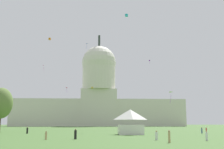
# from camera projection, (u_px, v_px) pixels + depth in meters

# --- Properties ---
(capitol_building) EXTENTS (137.12, 27.90, 75.34)m
(capitol_building) POSITION_uv_depth(u_px,v_px,m) (99.00, 96.00, 222.74)
(capitol_building) COLOR beige
(capitol_building) RESTS_ON ground_plane
(event_tent) EXTENTS (6.08, 6.24, 6.01)m
(event_tent) POSITION_uv_depth(u_px,v_px,m) (130.00, 121.00, 66.73)
(event_tent) COLOR white
(event_tent) RESTS_ON ground_plane
(tree_west_mid) EXTENTS (8.89, 9.13, 13.02)m
(tree_west_mid) POSITION_uv_depth(u_px,v_px,m) (1.00, 103.00, 80.63)
(tree_west_mid) COLOR #42301E
(tree_west_mid) RESTS_ON ground_plane
(person_black_near_tent) EXTENTS (0.61, 0.61, 1.75)m
(person_black_near_tent) POSITION_uv_depth(u_px,v_px,m) (75.00, 135.00, 47.16)
(person_black_near_tent) COLOR black
(person_black_near_tent) RESTS_ON ground_plane
(person_denim_mid_left) EXTENTS (0.45, 0.45, 1.58)m
(person_denim_mid_left) POSITION_uv_depth(u_px,v_px,m) (202.00, 131.00, 73.57)
(person_denim_mid_left) COLOR #3D5684
(person_denim_mid_left) RESTS_ON ground_plane
(person_black_lawn_far_right) EXTENTS (0.58, 0.58, 1.71)m
(person_black_lawn_far_right) POSITION_uv_depth(u_px,v_px,m) (27.00, 131.00, 71.89)
(person_black_lawn_far_right) COLOR black
(person_black_lawn_far_right) RESTS_ON ground_plane
(person_white_back_right) EXTENTS (0.63, 0.63, 1.54)m
(person_white_back_right) POSITION_uv_depth(u_px,v_px,m) (156.00, 136.00, 45.17)
(person_white_back_right) COLOR silver
(person_white_back_right) RESTS_ON ground_plane
(person_white_near_tree_west) EXTENTS (0.52, 0.52, 1.54)m
(person_white_near_tree_west) POSITION_uv_depth(u_px,v_px,m) (207.00, 136.00, 43.45)
(person_white_near_tree_west) COLOR silver
(person_white_near_tree_west) RESTS_ON ground_plane
(person_tan_back_center) EXTENTS (0.49, 0.49, 1.45)m
(person_tan_back_center) POSITION_uv_depth(u_px,v_px,m) (46.00, 136.00, 45.84)
(person_tan_back_center) COLOR tan
(person_tan_back_center) RESTS_ON ground_plane
(person_tan_near_tree_east) EXTENTS (0.41, 0.41, 1.75)m
(person_tan_near_tree_east) POSITION_uv_depth(u_px,v_px,m) (169.00, 137.00, 38.81)
(person_tan_near_tree_east) COLOR tan
(person_tan_near_tree_east) RESTS_ON ground_plane
(person_orange_edge_east) EXTENTS (0.60, 0.60, 1.74)m
(person_orange_edge_east) POSITION_uv_depth(u_px,v_px,m) (142.00, 130.00, 78.05)
(person_orange_edge_east) COLOR orange
(person_orange_edge_east) RESTS_ON ground_plane
(person_red_front_left) EXTENTS (0.44, 0.44, 1.55)m
(person_red_front_left) POSITION_uv_depth(u_px,v_px,m) (206.00, 130.00, 77.95)
(person_red_front_left) COLOR red
(person_red_front_left) RESTS_ON ground_plane
(kite_blue_high) EXTENTS (1.39, 0.95, 3.59)m
(kite_blue_high) POSITION_uv_depth(u_px,v_px,m) (87.00, 44.00, 177.32)
(kite_blue_high) COLOR blue
(kite_magenta_mid) EXTENTS (0.79, 1.13, 2.25)m
(kite_magenta_mid) POSITION_uv_depth(u_px,v_px,m) (44.00, 66.00, 123.50)
(kite_magenta_mid) COLOR #D1339E
(kite_lime_low) EXTENTS (1.34, 1.75, 4.48)m
(kite_lime_low) POSITION_uv_depth(u_px,v_px,m) (170.00, 93.00, 103.02)
(kite_lime_low) COLOR #8CD133
(kite_orange_high) EXTENTS (1.31, 1.33, 1.11)m
(kite_orange_high) POSITION_uv_depth(u_px,v_px,m) (50.00, 39.00, 153.51)
(kite_orange_high) COLOR orange
(kite_gold_mid) EXTENTS (1.48, 1.51, 1.39)m
(kite_gold_mid) POSITION_uv_depth(u_px,v_px,m) (92.00, 88.00, 199.29)
(kite_gold_mid) COLOR gold
(kite_violet_high) EXTENTS (0.97, 0.94, 3.09)m
(kite_violet_high) POSITION_uv_depth(u_px,v_px,m) (149.00, 61.00, 204.78)
(kite_violet_high) COLOR purple
(kite_cyan_high) EXTENTS (1.24, 1.24, 1.02)m
(kite_cyan_high) POSITION_uv_depth(u_px,v_px,m) (126.00, 15.00, 105.72)
(kite_cyan_high) COLOR #33BCDB
(kite_pink_mid) EXTENTS (0.88, 0.84, 4.10)m
(kite_pink_mid) POSITION_uv_depth(u_px,v_px,m) (67.00, 88.00, 171.07)
(kite_pink_mid) COLOR pink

